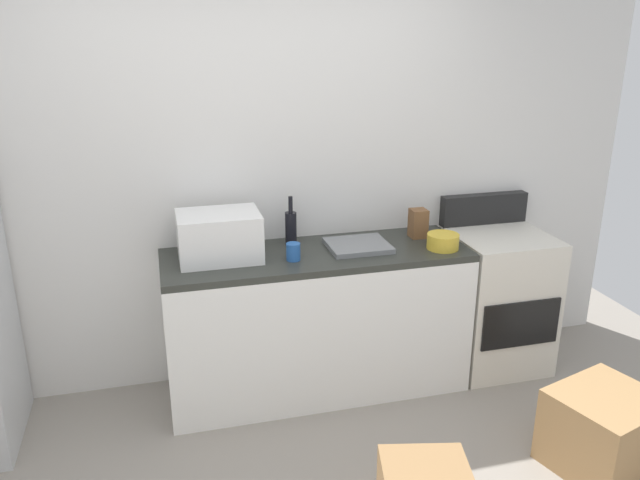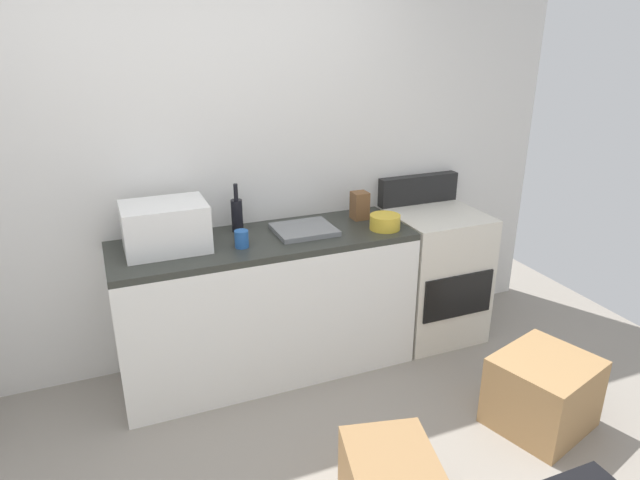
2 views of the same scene
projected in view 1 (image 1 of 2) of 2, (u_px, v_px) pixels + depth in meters
name	position (u px, v px, depth m)	size (l,w,h in m)	color
wall_back	(254.00, 175.00, 3.82)	(5.00, 0.10, 2.60)	silver
kitchen_counter	(317.00, 321.00, 3.85)	(1.80, 0.60, 0.90)	white
stove_oven	(496.00, 297.00, 4.14)	(0.60, 0.61, 1.10)	silver
microwave	(219.00, 236.00, 3.56)	(0.46, 0.34, 0.27)	white
sink_basin	(358.00, 245.00, 3.77)	(0.36, 0.32, 0.03)	slate
wine_bottle	(291.00, 227.00, 3.80)	(0.07, 0.07, 0.30)	black
coffee_mug	(293.00, 252.00, 3.56)	(0.08, 0.08, 0.10)	#2659A5
knife_block	(418.00, 223.00, 3.93)	(0.10, 0.10, 0.18)	brown
mixing_bowl	(443.00, 241.00, 3.75)	(0.19, 0.19, 0.09)	gold
cardboard_box_large	(604.00, 431.00, 3.22)	(0.50, 0.46, 0.41)	#A37A4C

